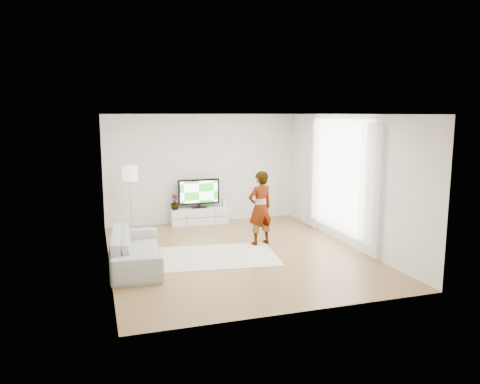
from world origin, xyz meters
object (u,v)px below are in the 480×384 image
object	(u,v)px
sofa	(136,249)
television	(199,192)
media_console	(199,216)
floor_lamp	(130,176)
rug	(219,256)
player	(260,208)

from	to	relation	value
sofa	television	bearing A→B (deg)	-27.74
media_console	floor_lamp	xyz separation A→B (m)	(-1.74, -0.43, 1.15)
media_console	rug	world-z (taller)	media_console
television	player	distance (m)	2.46
media_console	television	world-z (taller)	television
media_console	rug	distance (m)	2.88
media_console	player	xyz separation A→B (m)	(0.83, -2.29, 0.60)
media_console	player	distance (m)	2.51
television	player	xyz separation A→B (m)	(0.83, -2.32, -0.01)
player	floor_lamp	world-z (taller)	player
floor_lamp	media_console	bearing A→B (deg)	14.03
rug	sofa	size ratio (longest dim) A/B	1.02
rug	player	distance (m)	1.46
media_console	television	size ratio (longest dim) A/B	1.38
television	sofa	xyz separation A→B (m)	(-1.86, -2.96, -0.49)
rug	player	xyz separation A→B (m)	(1.08, 0.57, 0.81)
television	sofa	size ratio (longest dim) A/B	0.48
rug	player	bearing A→B (deg)	27.77
player	floor_lamp	xyz separation A→B (m)	(-2.57, 1.85, 0.55)
sofa	media_console	bearing A→B (deg)	-27.98
player	media_console	bearing A→B (deg)	-84.61
media_console	floor_lamp	size ratio (longest dim) A/B	0.92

